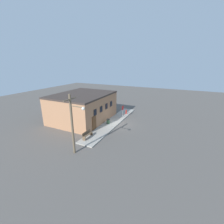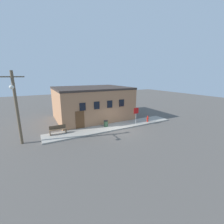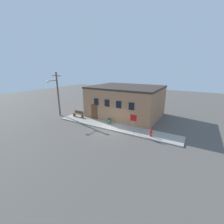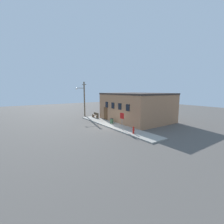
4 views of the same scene
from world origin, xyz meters
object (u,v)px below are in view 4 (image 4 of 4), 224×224
(fire_hydrant, at_px, (133,130))
(bench, at_px, (95,115))
(stop_sign, at_px, (122,118))
(utility_pole, at_px, (84,98))
(trash_bin, at_px, (112,121))

(fire_hydrant, bearing_deg, bench, 173.96)
(stop_sign, xyz_separation_m, utility_pole, (-12.52, 0.54, 1.97))
(trash_bin, bearing_deg, stop_sign, -15.08)
(fire_hydrant, bearing_deg, utility_pole, 178.14)
(bench, bearing_deg, trash_bin, -2.66)
(stop_sign, xyz_separation_m, bench, (-9.23, 1.26, -1.03))
(fire_hydrant, relative_size, trash_bin, 1.12)
(stop_sign, distance_m, utility_pole, 12.69)
(stop_sign, bearing_deg, trash_bin, 164.92)
(stop_sign, relative_size, trash_bin, 2.89)
(bench, distance_m, trash_bin, 5.51)
(fire_hydrant, height_order, utility_pole, utility_pole)
(fire_hydrant, xyz_separation_m, stop_sign, (-2.01, -0.07, 1.08))
(stop_sign, relative_size, utility_pole, 0.32)
(fire_hydrant, distance_m, trash_bin, 5.81)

